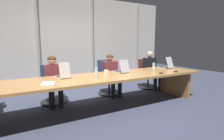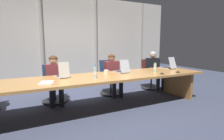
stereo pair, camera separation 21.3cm
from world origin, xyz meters
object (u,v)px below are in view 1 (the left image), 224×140
Objects in this scene: laptop_center at (121,70)px; conference_mic_left_side at (176,71)px; water_bottle_secondary at (154,67)px; conference_mic_middle at (161,73)px; coffee_mug_near at (106,72)px; office_chair_right_mid at (147,77)px; laptop_left_mid at (63,75)px; office_chair_center at (108,82)px; laptop_right_mid at (165,66)px; spiral_notepad at (48,83)px; person_center at (111,72)px; office_chair_left_mid at (53,89)px; person_right_mid at (151,68)px; person_left_mid at (53,77)px; water_bottle_primary at (96,72)px.

conference_mic_left_side is at bearing -118.10° from laptop_center.
water_bottle_secondary is 0.31m from conference_mic_middle.
water_bottle_secondary is (0.75, -0.32, 0.05)m from laptop_center.
coffee_mug_near reaches higher than conference_mic_middle.
office_chair_right_mid reaches higher than coffee_mug_near.
laptop_left_mid reaches higher than office_chair_center.
conference_mic_middle is (1.13, -0.58, -0.03)m from coffee_mug_near.
spiral_notepad is at bearing 94.31° from laptop_right_mid.
office_chair_right_mid is 8.26× the size of conference_mic_left_side.
office_chair_left_mid is at bearing -94.05° from person_center.
person_center is at bearing -6.20° from laptop_center.
laptop_center is 0.45× the size of office_chair_center.
laptop_left_mid is at bearing 86.98° from laptop_right_mid.
person_right_mid is 1.26m from conference_mic_left_side.
person_left_mid is 10.30× the size of conference_mic_middle.
office_chair_left_mid is (-2.97, 0.72, -0.45)m from laptop_right_mid.
conference_mic_middle is at bearing -7.83° from water_bottle_primary.
office_chair_center is 4.03× the size of water_bottle_secondary.
person_left_mid reaches higher than conference_mic_middle.
coffee_mug_near is 1.40m from spiral_notepad.
person_right_mid reaches higher than water_bottle_secondary.
office_chair_left_mid is 0.35m from person_left_mid.
office_chair_left_mid is at bearing -0.70° from laptop_left_mid.
laptop_right_mid is at bearing 64.40° from conference_mic_left_side.
conference_mic_middle is at bearing -111.49° from laptop_left_mid.
person_left_mid reaches higher than office_chair_center.
person_left_mid is 1.22m from coffee_mug_near.
office_chair_right_mid is at bearing -80.77° from laptop_left_mid.
office_chair_left_mid is at bearing -93.55° from person_right_mid.
spiral_notepad is (-1.83, -1.01, 0.09)m from person_center.
water_bottle_secondary is at bearing 61.11° from office_chair_left_mid.
office_chair_center is at bearing 129.81° from conference_mic_left_side.
person_left_mid is (-0.01, -0.16, 0.31)m from office_chair_left_mid.
office_chair_center is at bearing 115.65° from conference_mic_middle.
laptop_center is at bearing 4.68° from coffee_mug_near.
office_chair_left_mid reaches higher than spiral_notepad.
person_left_mid is 3.18× the size of spiral_notepad.
laptop_center reaches higher than spiral_notepad.
office_chair_right_mid is 3.86× the size of water_bottle_secondary.
water_bottle_secondary reaches higher than conference_mic_middle.
laptop_left_mid is 0.56m from spiral_notepad.
water_bottle_primary reaches higher than conference_mic_left_side.
laptop_left_mid is at bearing -67.52° from office_chair_center.
laptop_center is 0.47× the size of office_chair_right_mid.
conference_mic_left_side is at bearing 59.51° from office_chair_left_mid.
water_bottle_secondary is at bearing -30.07° from office_chair_right_mid.
coffee_mug_near is (-1.93, -0.63, 0.11)m from person_right_mid.
laptop_left_mid reaches higher than office_chair_left_mid.
spiral_notepad is (-3.26, -1.17, 0.39)m from office_chair_right_mid.
person_left_mid is at bearing 151.05° from conference_mic_middle.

